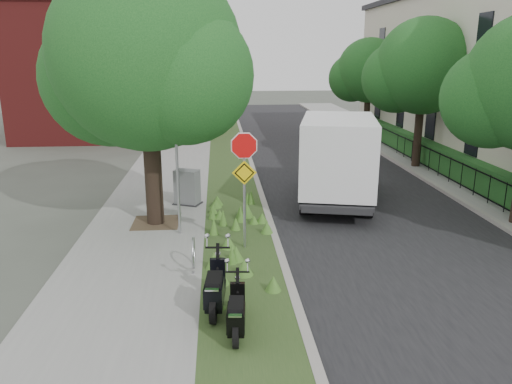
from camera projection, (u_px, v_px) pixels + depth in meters
ground at (300, 258)px, 12.89m from camera, size 120.00×120.00×0.00m
sidewalk_near at (169, 171)px, 22.17m from camera, size 3.50×60.00×0.12m
verge at (231, 170)px, 22.37m from camera, size 2.00×60.00×0.12m
kerb_near at (253, 170)px, 22.44m from camera, size 0.20×60.00×0.13m
road at (330, 170)px, 22.72m from camera, size 7.00×60.00×0.01m
kerb_far at (404, 167)px, 22.96m from camera, size 0.20×60.00×0.13m
footpath_far at (440, 167)px, 23.09m from camera, size 3.20×60.00×0.12m
street_tree_main at (144, 65)px, 14.05m from camera, size 6.21×5.54×7.66m
bare_post at (177, 165)px, 13.82m from camera, size 0.08×0.08×4.00m
bike_hoop at (193, 253)px, 11.98m from camera, size 0.06×0.78×0.77m
sign_assembly at (244, 167)px, 12.73m from camera, size 0.94×0.08×3.22m
fence_far at (420, 154)px, 22.85m from camera, size 0.04×24.00×1.00m
hedge_far at (435, 154)px, 22.91m from camera, size 1.00×24.00×1.10m
brick_building at (101, 68)px, 32.19m from camera, size 9.40×10.40×8.30m
far_tree_b at (422, 71)px, 21.89m from camera, size 4.83×4.31×6.56m
far_tree_c at (368, 74)px, 29.68m from camera, size 4.37×3.89×5.93m
scooter_near at (236, 317)px, 9.07m from camera, size 0.40×1.56×0.74m
scooter_far at (215, 293)px, 9.89m from camera, size 0.46×1.76×0.84m
box_truck at (337, 155)px, 17.32m from camera, size 3.46×6.12×2.61m
utility_cabinet at (187, 188)px, 17.02m from camera, size 1.05×0.89×1.19m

